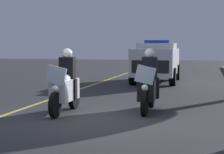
# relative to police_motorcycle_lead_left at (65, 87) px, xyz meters

# --- Properties ---
(ground_plane) EXTENTS (80.00, 80.00, 0.00)m
(ground_plane) POSITION_rel_police_motorcycle_lead_left_xyz_m (0.81, 1.04, -0.70)
(ground_plane) COLOR #333335
(lane_stripe_center) EXTENTS (48.00, 0.12, 0.01)m
(lane_stripe_center) POSITION_rel_police_motorcycle_lead_left_xyz_m (0.81, -1.41, -0.70)
(lane_stripe_center) COLOR #E0D14C
(lane_stripe_center) RESTS_ON ground
(police_motorcycle_lead_left) EXTENTS (2.14, 0.56, 1.72)m
(police_motorcycle_lead_left) POSITION_rel_police_motorcycle_lead_left_xyz_m (0.00, 0.00, 0.00)
(police_motorcycle_lead_left) COLOR black
(police_motorcycle_lead_left) RESTS_ON ground
(police_motorcycle_lead_right) EXTENTS (2.14, 0.56, 1.72)m
(police_motorcycle_lead_right) POSITION_rel_police_motorcycle_lead_left_xyz_m (-0.76, 2.12, 0.00)
(police_motorcycle_lead_right) COLOR black
(police_motorcycle_lead_right) RESTS_ON ground
(police_suv) EXTENTS (4.93, 2.13, 2.05)m
(police_suv) POSITION_rel_police_motorcycle_lead_left_xyz_m (-9.47, 1.24, 0.37)
(police_suv) COLOR silver
(police_suv) RESTS_ON ground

